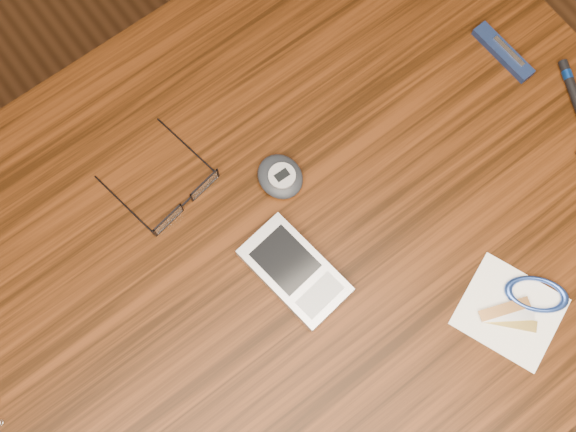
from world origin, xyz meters
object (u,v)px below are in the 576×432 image
object	(u,v)px
pda_phone	(295,271)
pedometer	(280,177)
desk	(263,281)
pocket_knife	(503,52)
notepad_keys	(524,303)
eyeglasses	(183,199)

from	to	relation	value
pda_phone	pedometer	world-z (taller)	pedometer
pda_phone	pedometer	bearing A→B (deg)	61.31
desk	pedometer	xyz separation A→B (m)	(0.08, 0.07, 0.11)
pocket_knife	notepad_keys	bearing A→B (deg)	-127.44
desk	pocket_knife	size ratio (longest dim) A/B	10.91
pocket_knife	pda_phone	bearing A→B (deg)	-170.04
eyeglasses	notepad_keys	size ratio (longest dim) A/B	0.87
desk	pda_phone	distance (m)	0.12
pda_phone	notepad_keys	size ratio (longest dim) A/B	0.93
pedometer	pocket_knife	distance (m)	0.33
notepad_keys	pedometer	bearing A→B (deg)	114.69
pda_phone	desk	bearing A→B (deg)	128.40
pda_phone	eyeglasses	bearing A→B (deg)	109.75
desk	notepad_keys	bearing A→B (deg)	-45.64
pda_phone	pedometer	size ratio (longest dim) A/B	2.19
pda_phone	pocket_knife	size ratio (longest dim) A/B	1.44
eyeglasses	pda_phone	world-z (taller)	eyeglasses
pocket_knife	desk	bearing A→B (deg)	-175.18
desk	pedometer	world-z (taller)	pedometer
desk	pedometer	bearing A→B (deg)	40.27
desk	eyeglasses	xyz separation A→B (m)	(-0.03, 0.11, 0.11)
eyeglasses	pocket_knife	size ratio (longest dim) A/B	1.34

